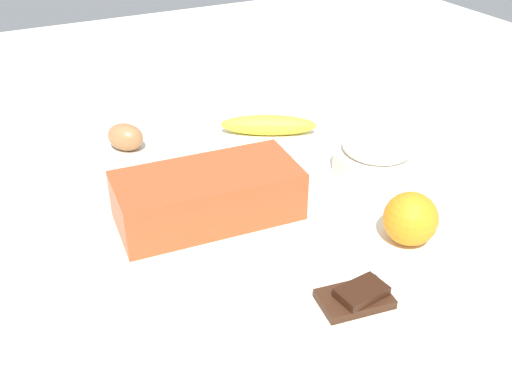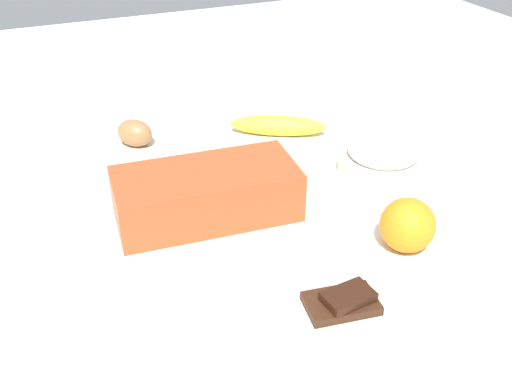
# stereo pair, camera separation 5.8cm
# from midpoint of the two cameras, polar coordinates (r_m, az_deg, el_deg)

# --- Properties ---
(ground_plane) EXTENTS (2.40, 2.40, 0.02)m
(ground_plane) POSITION_cam_midpoint_polar(r_m,az_deg,el_deg) (0.97, -1.72, -2.57)
(ground_plane) COLOR silver
(loaf_pan) EXTENTS (0.29, 0.15, 0.08)m
(loaf_pan) POSITION_cam_midpoint_polar(r_m,az_deg,el_deg) (0.91, -6.38, -1.27)
(loaf_pan) COLOR #9E4723
(loaf_pan) RESTS_ON ground_plane
(flour_bowl) EXTENTS (0.15, 0.15, 0.07)m
(flour_bowl) POSITION_cam_midpoint_polar(r_m,az_deg,el_deg) (1.05, 10.04, 2.63)
(flour_bowl) COLOR silver
(flour_bowl) RESTS_ON ground_plane
(banana) EXTENTS (0.19, 0.13, 0.04)m
(banana) POSITION_cam_midpoint_polar(r_m,az_deg,el_deg) (1.18, -0.21, 5.57)
(banana) COLOR yellow
(banana) RESTS_ON ground_plane
(orange_fruit) EXTENTS (0.08, 0.08, 0.08)m
(orange_fruit) POSITION_cam_midpoint_polar(r_m,az_deg,el_deg) (0.88, 12.82, -3.41)
(orange_fruit) COLOR orange
(orange_fruit) RESTS_ON ground_plane
(butter_block) EXTENTS (0.11, 0.09, 0.06)m
(butter_block) POSITION_cam_midpoint_polar(r_m,az_deg,el_deg) (0.70, -4.56, -14.49)
(butter_block) COLOR #F4EDB2
(butter_block) RESTS_ON ground_plane
(egg_near_butter) EXTENTS (0.09, 0.09, 0.05)m
(egg_near_butter) POSITION_cam_midpoint_polar(r_m,az_deg,el_deg) (1.15, -13.88, 4.30)
(egg_near_butter) COLOR #9C693F
(egg_near_butter) RESTS_ON ground_plane
(chocolate_plate) EXTENTS (0.13, 0.13, 0.03)m
(chocolate_plate) POSITION_cam_midpoint_polar(r_m,az_deg,el_deg) (0.77, 7.25, -11.40)
(chocolate_plate) COLOR silver
(chocolate_plate) RESTS_ON ground_plane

